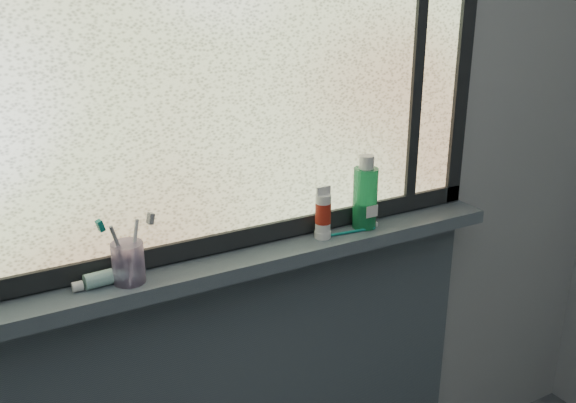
# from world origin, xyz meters

# --- Properties ---
(wall_back) EXTENTS (3.00, 0.01, 2.50)m
(wall_back) POSITION_xyz_m (0.00, 1.30, 1.25)
(wall_back) COLOR #9EA3A8
(wall_back) RESTS_ON ground
(windowsill) EXTENTS (1.62, 0.14, 0.04)m
(windowsill) POSITION_xyz_m (0.00, 1.23, 1.00)
(windowsill) COLOR #485460
(windowsill) RESTS_ON wall_back
(window_pane) EXTENTS (1.50, 0.01, 1.00)m
(window_pane) POSITION_xyz_m (0.00, 1.28, 1.53)
(window_pane) COLOR silver
(window_pane) RESTS_ON wall_back
(frame_bottom) EXTENTS (1.60, 0.03, 0.05)m
(frame_bottom) POSITION_xyz_m (0.00, 1.28, 1.05)
(frame_bottom) COLOR black
(frame_bottom) RESTS_ON windowsill
(frame_right) EXTENTS (0.05, 0.03, 1.10)m
(frame_right) POSITION_xyz_m (0.78, 1.28, 1.53)
(frame_right) COLOR black
(frame_right) RESTS_ON wall_back
(frame_mullion) EXTENTS (0.03, 0.03, 1.00)m
(frame_mullion) POSITION_xyz_m (0.60, 1.28, 1.53)
(frame_mullion) COLOR black
(frame_mullion) RESTS_ON wall_back
(toothpaste_tube) EXTENTS (0.21, 0.05, 0.04)m
(toothpaste_tube) POSITION_xyz_m (-0.34, 1.24, 1.04)
(toothpaste_tube) COLOR white
(toothpaste_tube) RESTS_ON windowsill
(toothbrush_cup) EXTENTS (0.09, 0.09, 0.10)m
(toothbrush_cup) POSITION_xyz_m (-0.29, 1.22, 1.07)
(toothbrush_cup) COLOR #B9A0D3
(toothbrush_cup) RESTS_ON windowsill
(toothbrush_lying) EXTENTS (0.19, 0.04, 0.01)m
(toothbrush_lying) POSITION_xyz_m (0.35, 1.21, 1.03)
(toothbrush_lying) COLOR #0D7A70
(toothbrush_lying) RESTS_ON windowsill
(mouthwash_bottle) EXTENTS (0.09, 0.09, 0.18)m
(mouthwash_bottle) POSITION_xyz_m (0.41, 1.24, 1.13)
(mouthwash_bottle) COLOR #1E9F58
(mouthwash_bottle) RESTS_ON windowsill
(cream_tube) EXTENTS (0.06, 0.06, 0.11)m
(cream_tube) POSITION_xyz_m (0.26, 1.23, 1.10)
(cream_tube) COLOR silver
(cream_tube) RESTS_ON windowsill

